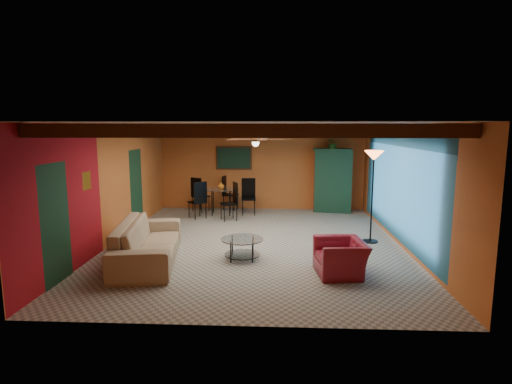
# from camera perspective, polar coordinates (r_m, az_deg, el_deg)

# --- Properties ---
(room) EXTENTS (6.52, 8.01, 2.71)m
(room) POSITION_cam_1_polar(r_m,az_deg,el_deg) (9.25, -0.03, 7.34)
(room) COLOR #9B978A
(room) RESTS_ON ground
(sofa) EXTENTS (1.48, 2.86, 0.80)m
(sofa) POSITION_cam_1_polar(r_m,az_deg,el_deg) (8.43, -14.75, -6.65)
(sofa) COLOR #987F62
(sofa) RESTS_ON ground
(armchair) EXTENTS (0.94, 1.05, 0.62)m
(armchair) POSITION_cam_1_polar(r_m,az_deg,el_deg) (7.62, 11.67, -8.89)
(armchair) COLOR maroon
(armchair) RESTS_ON ground
(coffee_table) EXTENTS (0.87, 0.87, 0.43)m
(coffee_table) POSITION_cam_1_polar(r_m,az_deg,el_deg) (8.32, -1.93, -7.86)
(coffee_table) COLOR white
(coffee_table) RESTS_ON ground
(dining_table) EXTENTS (2.27, 2.27, 1.10)m
(dining_table) POSITION_cam_1_polar(r_m,az_deg,el_deg) (12.44, -4.85, -0.65)
(dining_table) COLOR silver
(dining_table) RESTS_ON ground
(armoire) EXTENTS (1.16, 0.70, 1.91)m
(armoire) POSITION_cam_1_polar(r_m,az_deg,el_deg) (13.04, 10.48, 1.49)
(armoire) COLOR maroon
(armoire) RESTS_ON ground
(floor_lamp) EXTENTS (0.48, 0.48, 2.12)m
(floor_lamp) POSITION_cam_1_polar(r_m,az_deg,el_deg) (9.71, 15.82, -0.64)
(floor_lamp) COLOR black
(floor_lamp) RESTS_ON ground
(ceiling_fan) EXTENTS (1.50, 1.50, 0.44)m
(ceiling_fan) POSITION_cam_1_polar(r_m,az_deg,el_deg) (9.14, -0.06, 7.32)
(ceiling_fan) COLOR #472614
(ceiling_fan) RESTS_ON ceiling
(painting) EXTENTS (1.05, 0.03, 0.65)m
(painting) POSITION_cam_1_polar(r_m,az_deg,el_deg) (13.19, -3.10, 4.74)
(painting) COLOR black
(painting) RESTS_ON wall_back
(potted_plant) EXTENTS (0.49, 0.44, 0.47)m
(potted_plant) POSITION_cam_1_polar(r_m,az_deg,el_deg) (12.95, 10.63, 6.72)
(potted_plant) COLOR #26661E
(potted_plant) RESTS_ON armoire
(vase) EXTENTS (0.23, 0.23, 0.20)m
(vase) POSITION_cam_1_polar(r_m,az_deg,el_deg) (12.35, -4.89, 2.32)
(vase) COLOR orange
(vase) RESTS_ON dining_table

